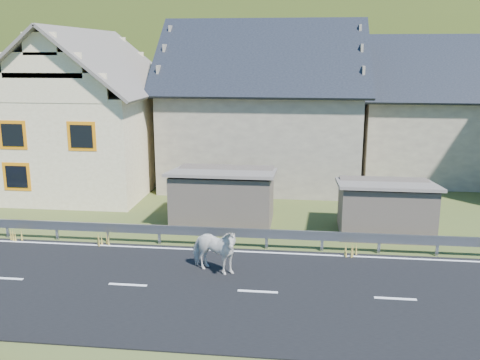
# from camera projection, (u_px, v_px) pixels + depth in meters

# --- Properties ---
(ground) EXTENTS (160.00, 160.00, 0.00)m
(ground) POSITION_uv_depth(u_px,v_px,m) (258.00, 293.00, 15.92)
(ground) COLOR #2E3D15
(ground) RESTS_ON ground
(road) EXTENTS (60.00, 7.00, 0.04)m
(road) POSITION_uv_depth(u_px,v_px,m) (258.00, 292.00, 15.92)
(road) COLOR black
(road) RESTS_ON ground
(lane_markings) EXTENTS (60.00, 6.60, 0.01)m
(lane_markings) POSITION_uv_depth(u_px,v_px,m) (258.00, 291.00, 15.91)
(lane_markings) COLOR silver
(lane_markings) RESTS_ON road
(guardrail) EXTENTS (28.10, 0.09, 0.75)m
(guardrail) POSITION_uv_depth(u_px,v_px,m) (267.00, 234.00, 19.34)
(guardrail) COLOR #93969B
(guardrail) RESTS_ON ground
(shed_left) EXTENTS (4.30, 3.30, 2.40)m
(shed_left) POSITION_uv_depth(u_px,v_px,m) (223.00, 198.00, 22.17)
(shed_left) COLOR brown
(shed_left) RESTS_ON ground
(shed_right) EXTENTS (3.80, 2.90, 2.20)m
(shed_right) POSITION_uv_depth(u_px,v_px,m) (385.00, 209.00, 20.96)
(shed_right) COLOR brown
(shed_right) RESTS_ON ground
(house_cream) EXTENTS (7.80, 9.80, 8.30)m
(house_cream) POSITION_uv_depth(u_px,v_px,m) (86.00, 104.00, 27.64)
(house_cream) COLOR #FFEBBC
(house_cream) RESTS_ON ground
(house_stone_a) EXTENTS (10.80, 9.80, 8.90)m
(house_stone_a) POSITION_uv_depth(u_px,v_px,m) (264.00, 96.00, 29.43)
(house_stone_a) COLOR tan
(house_stone_a) RESTS_ON ground
(house_stone_b) EXTENTS (9.80, 8.80, 8.10)m
(house_stone_b) POSITION_uv_depth(u_px,v_px,m) (442.00, 102.00, 30.31)
(house_stone_b) COLOR tan
(house_stone_b) RESTS_ON ground
(mountain) EXTENTS (440.00, 280.00, 260.00)m
(mountain) POSITION_uv_depth(u_px,v_px,m) (314.00, 128.00, 193.80)
(mountain) COLOR #1F3112
(mountain) RESTS_ON ground
(conifer_patch) EXTENTS (76.00, 50.00, 28.00)m
(conifer_patch) POSITION_uv_depth(u_px,v_px,m) (68.00, 56.00, 127.04)
(conifer_patch) COLOR black
(conifer_patch) RESTS_ON ground
(horse) EXTENTS (1.47, 2.01, 1.55)m
(horse) POSITION_uv_depth(u_px,v_px,m) (214.00, 250.00, 17.12)
(horse) COLOR silver
(horse) RESTS_ON road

